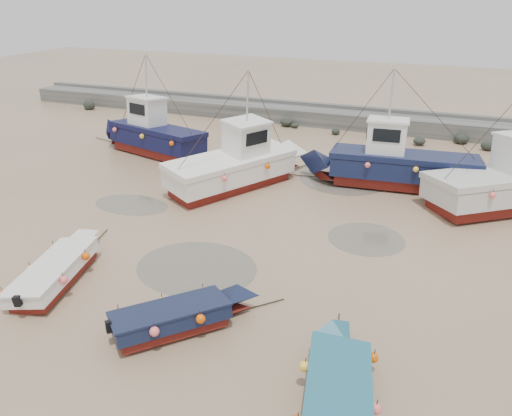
{
  "coord_description": "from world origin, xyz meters",
  "views": [
    {
      "loc": [
        6.7,
        -16.24,
        10.07
      ],
      "look_at": [
        -0.4,
        1.93,
        1.4
      ],
      "focal_mm": 35.0,
      "sensor_mm": 36.0,
      "label": 1
    }
  ],
  "objects_px": {
    "cabin_boat_0": "(149,133)",
    "person": "(245,186)",
    "dinghy_1": "(182,314)",
    "cabin_boat_1": "(239,163)",
    "dinghy_0": "(60,266)",
    "dinghy_2": "(336,379)",
    "cabin_boat_2": "(392,163)"
  },
  "relations": [
    {
      "from": "cabin_boat_1",
      "to": "cabin_boat_2",
      "type": "distance_m",
      "value": 8.29
    },
    {
      "from": "cabin_boat_0",
      "to": "person",
      "type": "bearing_deg",
      "value": -96.93
    },
    {
      "from": "cabin_boat_2",
      "to": "person",
      "type": "xyz_separation_m",
      "value": [
        -7.4,
        -3.03,
        -1.31
      ]
    },
    {
      "from": "dinghy_0",
      "to": "dinghy_2",
      "type": "relative_size",
      "value": 1.13
    },
    {
      "from": "dinghy_2",
      "to": "cabin_boat_1",
      "type": "distance_m",
      "value": 15.81
    },
    {
      "from": "cabin_boat_1",
      "to": "dinghy_1",
      "type": "bearing_deg",
      "value": -46.2
    },
    {
      "from": "dinghy_2",
      "to": "cabin_boat_1",
      "type": "relative_size",
      "value": 0.61
    },
    {
      "from": "dinghy_2",
      "to": "cabin_boat_1",
      "type": "xyz_separation_m",
      "value": [
        -8.45,
        13.34,
        0.78
      ]
    },
    {
      "from": "cabin_boat_0",
      "to": "cabin_boat_2",
      "type": "distance_m",
      "value": 15.5
    },
    {
      "from": "dinghy_1",
      "to": "cabin_boat_1",
      "type": "relative_size",
      "value": 0.5
    },
    {
      "from": "dinghy_0",
      "to": "dinghy_1",
      "type": "relative_size",
      "value": 1.37
    },
    {
      "from": "cabin_boat_1",
      "to": "dinghy_0",
      "type": "bearing_deg",
      "value": -73.36
    },
    {
      "from": "cabin_boat_2",
      "to": "person",
      "type": "distance_m",
      "value": 8.1
    },
    {
      "from": "cabin_boat_0",
      "to": "person",
      "type": "height_order",
      "value": "cabin_boat_0"
    },
    {
      "from": "dinghy_0",
      "to": "dinghy_2",
      "type": "distance_m",
      "value": 11.13
    },
    {
      "from": "dinghy_1",
      "to": "cabin_boat_0",
      "type": "relative_size",
      "value": 0.5
    },
    {
      "from": "dinghy_1",
      "to": "cabin_boat_0",
      "type": "height_order",
      "value": "cabin_boat_0"
    },
    {
      "from": "dinghy_2",
      "to": "cabin_boat_2",
      "type": "height_order",
      "value": "cabin_boat_2"
    },
    {
      "from": "cabin_boat_0",
      "to": "person",
      "type": "relative_size",
      "value": 5.61
    },
    {
      "from": "dinghy_1",
      "to": "cabin_boat_1",
      "type": "height_order",
      "value": "cabin_boat_1"
    },
    {
      "from": "dinghy_0",
      "to": "cabin_boat_0",
      "type": "distance_m",
      "value": 15.56
    },
    {
      "from": "cabin_boat_0",
      "to": "cabin_boat_2",
      "type": "relative_size",
      "value": 0.89
    },
    {
      "from": "dinghy_2",
      "to": "person",
      "type": "bearing_deg",
      "value": 110.5
    },
    {
      "from": "cabin_boat_1",
      "to": "cabin_boat_2",
      "type": "xyz_separation_m",
      "value": [
        7.71,
        3.05,
        -0.02
      ]
    },
    {
      "from": "cabin_boat_0",
      "to": "cabin_boat_1",
      "type": "distance_m",
      "value": 8.47
    },
    {
      "from": "dinghy_0",
      "to": "cabin_boat_1",
      "type": "distance_m",
      "value": 11.58
    },
    {
      "from": "cabin_boat_2",
      "to": "person",
      "type": "height_order",
      "value": "cabin_boat_2"
    },
    {
      "from": "dinghy_1",
      "to": "dinghy_2",
      "type": "distance_m",
      "value": 5.32
    },
    {
      "from": "cabin_boat_0",
      "to": "cabin_boat_1",
      "type": "xyz_separation_m",
      "value": [
        7.79,
        -3.32,
        -0.02
      ]
    },
    {
      "from": "cabin_boat_1",
      "to": "cabin_boat_2",
      "type": "relative_size",
      "value": 0.88
    },
    {
      "from": "dinghy_0",
      "to": "dinghy_1",
      "type": "height_order",
      "value": "same"
    },
    {
      "from": "dinghy_2",
      "to": "cabin_boat_0",
      "type": "relative_size",
      "value": 0.6
    }
  ]
}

